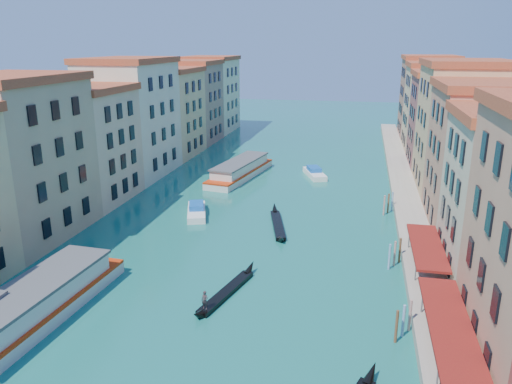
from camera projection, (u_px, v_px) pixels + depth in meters
left_bank_palazzos at (115, 128)px, 84.03m from camera, size 12.80×128.40×21.00m
right_bank_palazzos at (467, 140)px, 73.06m from camera, size 12.80×128.40×21.00m
quay at (405, 197)px, 77.34m from camera, size 4.00×140.00×1.00m
restaurant_awnings at (451, 328)px, 37.26m from camera, size 3.20×44.55×3.12m
mooring_poles_right at (401, 306)px, 43.80m from camera, size 1.44×54.24×3.20m
vaporetto_near at (30, 308)px, 43.04m from camera, size 6.46×22.80×3.35m
vaporetto_far at (240, 170)px, 90.35m from camera, size 8.16×21.01×3.05m
gondola_fore at (226, 291)px, 48.33m from camera, size 3.84×12.10×2.45m
gondola_far at (278, 223)px, 66.32m from camera, size 4.32×13.36×1.92m
motorboat_mid at (196, 211)px, 70.63m from camera, size 4.75×8.15×1.61m
motorboat_far at (315, 173)px, 91.05m from camera, size 5.17×8.34×1.65m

